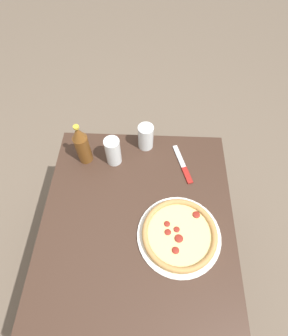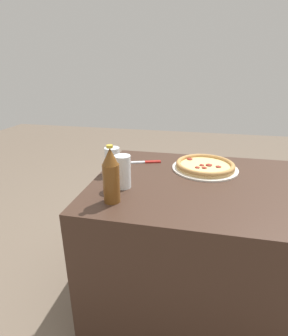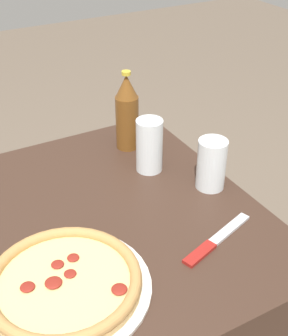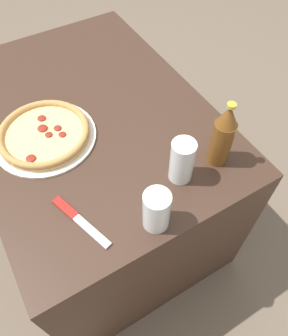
% 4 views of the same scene
% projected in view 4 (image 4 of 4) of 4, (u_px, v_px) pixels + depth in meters
% --- Properties ---
extents(ground_plane, '(8.00, 8.00, 0.00)m').
position_uv_depth(ground_plane, '(105.00, 209.00, 1.72)').
color(ground_plane, '#6B5B4C').
extents(table, '(1.11, 0.79, 0.70)m').
position_uv_depth(table, '(98.00, 170.00, 1.43)').
color(table, '#3D281E').
rests_on(table, ground_plane).
extents(pizza_margherita, '(0.33, 0.33, 0.04)m').
position_uv_depth(pizza_margherita, '(44.00, 134.00, 1.06)').
color(pizza_margherita, silver).
rests_on(pizza_margherita, table).
extents(glass_iced_tea, '(0.07, 0.07, 0.13)m').
position_uv_depth(glass_iced_tea, '(156.00, 211.00, 0.84)').
color(glass_iced_tea, white).
rests_on(glass_iced_tea, table).
extents(glass_water, '(0.07, 0.07, 0.14)m').
position_uv_depth(glass_water, '(182.00, 163.00, 0.93)').
color(glass_water, white).
rests_on(glass_water, table).
extents(beer_bottle, '(0.07, 0.07, 0.23)m').
position_uv_depth(beer_bottle, '(223.00, 136.00, 0.94)').
color(beer_bottle, brown).
rests_on(beer_bottle, table).
extents(knife, '(0.21, 0.09, 0.01)m').
position_uv_depth(knife, '(78.00, 219.00, 0.89)').
color(knife, maroon).
rests_on(knife, table).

